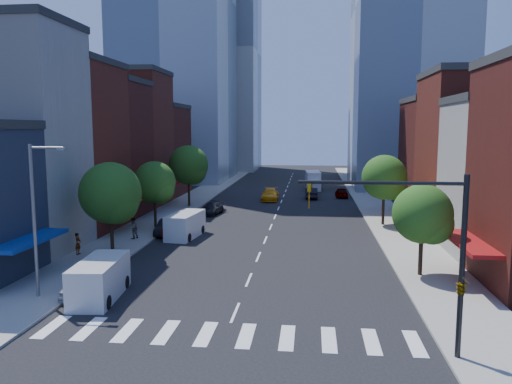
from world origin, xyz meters
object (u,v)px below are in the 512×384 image
(cargo_van_near, at_px, (99,280))
(traffic_car_far, at_px, (342,193))
(taxi, at_px, (270,195))
(pedestrian_far, at_px, (133,228))
(parked_car_rear, at_px, (212,209))
(traffic_car_oncoming, at_px, (311,193))
(parked_car_front, at_px, (88,282))
(parked_car_third, at_px, (178,229))
(parked_car_second, at_px, (167,227))
(cargo_van_far, at_px, (185,225))
(box_truck, at_px, (313,181))
(pedestrian_near, at_px, (78,244))

(cargo_van_near, relative_size, traffic_car_far, 1.35)
(taxi, relative_size, pedestrian_far, 2.88)
(parked_car_rear, distance_m, traffic_car_oncoming, 18.72)
(parked_car_front, height_order, parked_car_third, parked_car_front)
(taxi, distance_m, traffic_car_far, 10.93)
(parked_car_rear, bearing_deg, parked_car_second, -92.71)
(cargo_van_far, distance_m, box_truck, 39.83)
(traffic_car_oncoming, bearing_deg, parked_car_front, 70.44)
(parked_car_second, xyz_separation_m, taxi, (7.87, 23.65, 0.09))
(taxi, bearing_deg, pedestrian_near, -112.23)
(cargo_van_far, bearing_deg, pedestrian_far, -152.35)
(cargo_van_near, relative_size, box_truck, 0.76)
(parked_car_front, bearing_deg, cargo_van_near, -32.41)
(parked_car_front, distance_m, cargo_van_near, 1.32)
(parked_car_third, xyz_separation_m, cargo_van_near, (-0.03, -17.45, 0.46))
(taxi, distance_m, pedestrian_far, 28.29)
(parked_car_third, bearing_deg, parked_car_front, -93.52)
(parked_car_third, height_order, cargo_van_near, cargo_van_near)
(parked_car_front, distance_m, parked_car_third, 16.79)
(traffic_car_far, bearing_deg, pedestrian_far, 55.07)
(traffic_car_far, height_order, pedestrian_far, pedestrian_far)
(cargo_van_far, bearing_deg, parked_car_second, 158.46)
(traffic_car_far, bearing_deg, cargo_van_far, 59.72)
(parked_car_rear, height_order, traffic_car_far, traffic_car_far)
(parked_car_front, xyz_separation_m, cargo_van_far, (1.87, 16.25, 0.37))
(cargo_van_near, height_order, traffic_car_oncoming, cargo_van_near)
(traffic_car_oncoming, relative_size, pedestrian_far, 2.47)
(parked_car_second, bearing_deg, parked_car_rear, 79.49)
(parked_car_second, xyz_separation_m, cargo_van_far, (1.98, -1.06, 0.42))
(cargo_van_far, xyz_separation_m, traffic_car_oncoming, (11.61, 27.27, -0.35))
(parked_car_third, bearing_deg, box_truck, 71.50)
(cargo_van_near, bearing_deg, box_truck, 71.69)
(parked_car_third, distance_m, taxi, 25.10)
(parked_car_second, height_order, traffic_car_far, parked_car_second)
(traffic_car_far, xyz_separation_m, pedestrian_near, (-22.67, -36.44, 0.29))
(cargo_van_near, relative_size, traffic_car_oncoming, 1.18)
(cargo_van_near, xyz_separation_m, pedestrian_far, (-3.51, 15.27, -0.04))
(cargo_van_near, distance_m, cargo_van_far, 16.97)
(cargo_van_near, height_order, traffic_car_far, cargo_van_near)
(traffic_car_oncoming, height_order, box_truck, box_truck)
(cargo_van_near, relative_size, pedestrian_far, 2.92)
(pedestrian_near, relative_size, pedestrian_far, 0.89)
(parked_car_rear, bearing_deg, cargo_van_near, -84.49)
(cargo_van_near, height_order, taxi, cargo_van_near)
(parked_car_second, relative_size, box_truck, 0.58)
(parked_car_front, distance_m, traffic_car_far, 48.48)
(traffic_car_far, xyz_separation_m, box_truck, (-4.13, 9.21, 0.68))
(pedestrian_far, bearing_deg, traffic_car_far, 173.38)
(parked_car_second, height_order, pedestrian_near, pedestrian_near)
(traffic_car_far, relative_size, box_truck, 0.56)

